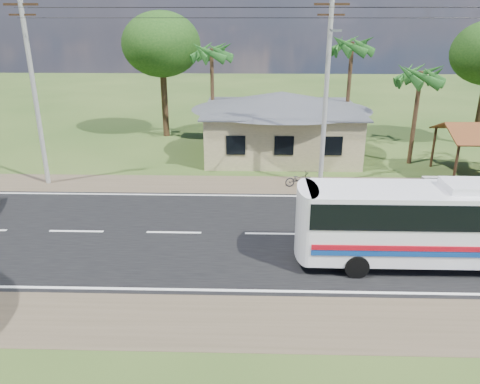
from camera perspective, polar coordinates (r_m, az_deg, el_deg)
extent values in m
plane|color=#274217|center=(21.35, 3.99, -5.14)|extent=(120.00, 120.00, 0.00)
cube|color=black|center=(21.35, 3.99, -5.11)|extent=(120.00, 10.00, 0.02)
cube|color=brown|center=(27.33, 3.49, 0.88)|extent=(120.00, 3.00, 0.01)
cube|color=brown|center=(15.78, 4.88, -15.57)|extent=(120.00, 3.00, 0.01)
cube|color=silver|center=(25.64, 3.60, -0.46)|extent=(120.00, 0.15, 0.01)
cube|color=silver|center=(17.24, 4.57, -11.95)|extent=(120.00, 0.15, 0.01)
cube|color=silver|center=(21.34, 3.99, -5.08)|extent=(120.00, 0.15, 0.01)
cube|color=tan|center=(33.14, 4.97, 7.33)|extent=(10.00, 8.00, 3.20)
cube|color=#4C4F54|center=(32.79, 5.06, 10.13)|extent=(10.60, 8.60, 0.10)
pyramid|color=#4C4F54|center=(32.60, 5.13, 12.12)|extent=(12.40, 10.00, 1.20)
cube|color=black|center=(29.18, -0.52, 5.73)|extent=(1.20, 0.08, 1.20)
cube|color=black|center=(29.23, 5.39, 5.66)|extent=(1.20, 0.08, 1.20)
cube|color=black|center=(29.58, 11.23, 5.53)|extent=(1.20, 0.08, 1.20)
cylinder|color=#342212|center=(29.48, 24.84, 3.10)|extent=(0.16, 0.16, 2.60)
cylinder|color=#342212|center=(32.68, 22.51, 5.06)|extent=(0.16, 0.16, 2.60)
cube|color=brown|center=(32.60, 27.12, 7.23)|extent=(5.20, 2.28, 0.90)
cylinder|color=#9E9E99|center=(28.61, -23.83, 11.46)|extent=(0.26, 0.26, 11.00)
cube|color=#342212|center=(28.35, -25.17, 20.00)|extent=(1.80, 0.12, 0.12)
cube|color=#342212|center=(28.35, -25.01, 19.00)|extent=(1.40, 0.10, 0.10)
cylinder|color=#9E9E99|center=(26.24, 10.47, 12.14)|extent=(0.26, 0.26, 11.00)
cube|color=#342212|center=(25.96, 11.13, 21.55)|extent=(1.80, 0.12, 0.12)
cube|color=#342212|center=(25.95, 11.05, 20.45)|extent=(1.40, 0.10, 0.10)
cylinder|color=gray|center=(24.98, 11.30, 18.82)|extent=(0.08, 2.00, 0.08)
cube|color=gray|center=(23.99, 11.69, 18.72)|extent=(0.50, 0.18, 0.12)
cylinder|color=black|center=(25.97, -7.92, 21.29)|extent=(16.00, 0.02, 0.02)
cylinder|color=#47301E|center=(32.54, 20.52, 8.36)|extent=(0.28, 0.28, 6.00)
cylinder|color=#47301E|center=(35.79, 13.04, 11.41)|extent=(0.28, 0.28, 7.50)
cylinder|color=#47301E|center=(35.77, -3.38, 11.49)|extent=(0.28, 0.28, 7.00)
cylinder|color=#47301E|center=(38.36, -9.18, 11.11)|extent=(0.50, 0.50, 5.95)
ellipsoid|color=#15380F|center=(37.89, -9.56, 17.34)|extent=(6.00, 6.00, 4.92)
cube|color=white|center=(19.81, 24.29, -3.47)|extent=(11.12, 2.32, 2.78)
cube|color=black|center=(19.56, 24.59, -1.62)|extent=(11.16, 2.38, 1.02)
cube|color=black|center=(18.24, 8.13, -2.50)|extent=(0.11, 2.13, 1.67)
cube|color=#A80A17|center=(19.05, 25.34, -6.32)|extent=(10.93, 0.04, 0.20)
cube|color=navy|center=(19.15, 25.23, -6.94)|extent=(10.93, 0.04, 0.20)
cylinder|color=black|center=(18.37, 14.03, -8.76)|extent=(0.93, 0.32, 0.93)
cylinder|color=black|center=(20.20, 12.82, -5.78)|extent=(0.93, 0.32, 0.93)
imported|color=black|center=(27.17, 7.19, 1.57)|extent=(1.71, 0.92, 0.85)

